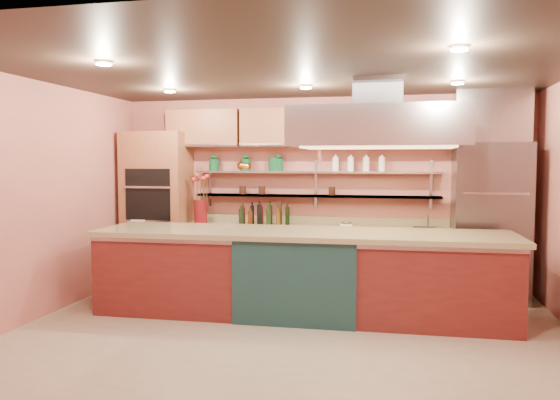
% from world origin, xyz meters
% --- Properties ---
extents(floor, '(6.00, 5.00, 0.02)m').
position_xyz_m(floor, '(0.00, 0.00, -0.01)').
color(floor, tan).
rests_on(floor, ground).
extents(ceiling, '(6.00, 5.00, 0.02)m').
position_xyz_m(ceiling, '(0.00, 0.00, 2.80)').
color(ceiling, black).
rests_on(ceiling, wall_back).
extents(wall_back, '(6.00, 0.04, 2.80)m').
position_xyz_m(wall_back, '(0.00, 2.50, 1.40)').
color(wall_back, '#B46255').
rests_on(wall_back, floor).
extents(wall_front, '(6.00, 0.04, 2.80)m').
position_xyz_m(wall_front, '(0.00, -2.50, 1.40)').
color(wall_front, '#B46255').
rests_on(wall_front, floor).
extents(wall_left, '(0.04, 5.00, 2.80)m').
position_xyz_m(wall_left, '(-3.00, 0.00, 1.40)').
color(wall_left, '#B46255').
rests_on(wall_left, floor).
extents(oven_stack, '(0.95, 0.64, 2.30)m').
position_xyz_m(oven_stack, '(-2.45, 2.18, 1.15)').
color(oven_stack, '#985837').
rests_on(oven_stack, floor).
extents(refrigerator, '(0.95, 0.72, 2.10)m').
position_xyz_m(refrigerator, '(2.35, 2.14, 1.05)').
color(refrigerator, slate).
rests_on(refrigerator, floor).
extents(back_counter, '(3.84, 0.64, 0.93)m').
position_xyz_m(back_counter, '(-0.05, 2.20, 0.47)').
color(back_counter, tan).
rests_on(back_counter, floor).
extents(wall_shelf_lower, '(3.60, 0.26, 0.03)m').
position_xyz_m(wall_shelf_lower, '(-0.05, 2.37, 1.35)').
color(wall_shelf_lower, '#A6A9AC').
rests_on(wall_shelf_lower, wall_back).
extents(wall_shelf_upper, '(3.60, 0.26, 0.03)m').
position_xyz_m(wall_shelf_upper, '(-0.05, 2.37, 1.70)').
color(wall_shelf_upper, '#A6A9AC').
rests_on(wall_shelf_upper, wall_back).
extents(upper_cabinets, '(4.60, 0.36, 0.55)m').
position_xyz_m(upper_cabinets, '(0.00, 2.32, 2.35)').
color(upper_cabinets, '#985837').
rests_on(upper_cabinets, wall_back).
extents(range_hood, '(2.00, 1.00, 0.45)m').
position_xyz_m(range_hood, '(0.90, 0.86, 2.25)').
color(range_hood, '#A6A9AC').
rests_on(range_hood, ceiling).
extents(ceiling_downlights, '(4.00, 2.80, 0.02)m').
position_xyz_m(ceiling_downlights, '(0.00, 0.20, 2.77)').
color(ceiling_downlights, '#FFE5A5').
rests_on(ceiling_downlights, ceiling).
extents(island, '(4.91, 1.14, 1.02)m').
position_xyz_m(island, '(-0.00, 0.86, 0.51)').
color(island, maroon).
rests_on(island, floor).
extents(flower_vase, '(0.23, 0.23, 0.35)m').
position_xyz_m(flower_vase, '(-1.74, 2.15, 1.11)').
color(flower_vase, '#610E11').
rests_on(flower_vase, back_counter).
extents(oil_bottle_cluster, '(0.84, 0.37, 0.26)m').
position_xyz_m(oil_bottle_cluster, '(-0.75, 2.15, 1.06)').
color(oil_bottle_cluster, black).
rests_on(oil_bottle_cluster, back_counter).
extents(kitchen_scale, '(0.18, 0.15, 0.09)m').
position_xyz_m(kitchen_scale, '(0.44, 2.15, 0.98)').
color(kitchen_scale, white).
rests_on(kitchen_scale, back_counter).
extents(bar_faucet, '(0.03, 0.03, 0.19)m').
position_xyz_m(bar_faucet, '(1.56, 2.25, 1.03)').
color(bar_faucet, silver).
rests_on(bar_faucet, back_counter).
extents(copper_kettle, '(0.25, 0.25, 0.15)m').
position_xyz_m(copper_kettle, '(-1.14, 2.37, 1.79)').
color(copper_kettle, orange).
rests_on(copper_kettle, wall_shelf_upper).
extents(green_canister, '(0.21, 0.21, 0.20)m').
position_xyz_m(green_canister, '(-0.67, 2.37, 1.81)').
color(green_canister, '#0E4424').
rests_on(green_canister, wall_shelf_upper).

